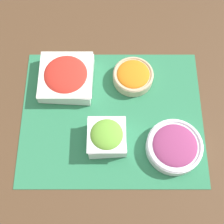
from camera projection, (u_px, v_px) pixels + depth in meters
ground_plane at (112, 116)px, 0.99m from camera, size 3.00×3.00×0.00m
placemat at (112, 116)px, 0.99m from camera, size 0.58×0.46×0.00m
lettuce_bowl at (107, 137)px, 0.92m from camera, size 0.12×0.12×0.08m
tomato_bowl at (66, 77)px, 1.01m from camera, size 0.18×0.18×0.06m
carrot_bowl at (133, 76)px, 1.02m from camera, size 0.13×0.13×0.05m
onion_bowl at (174, 146)px, 0.93m from camera, size 0.17×0.17×0.05m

